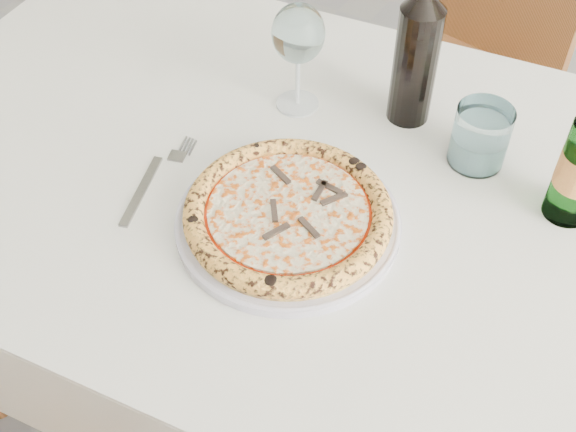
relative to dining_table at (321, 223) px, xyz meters
name	(u,v)px	position (x,y,z in m)	size (l,w,h in m)	color
dining_table	(321,223)	(0.00, 0.00, 0.00)	(1.51, 0.99, 0.76)	brown
chair_far	(467,42)	(-0.04, 0.78, -0.13)	(0.48, 0.48, 0.93)	brown
plate	(288,222)	(0.00, -0.10, 0.10)	(0.31, 0.31, 0.02)	silver
pizza	(288,213)	(0.00, -0.10, 0.12)	(0.28, 0.28, 0.03)	#E8BC59
fork	(153,179)	(-0.21, -0.13, 0.09)	(0.06, 0.20, 0.00)	gray
wine_glass	(298,36)	(-0.12, 0.13, 0.22)	(0.08, 0.08, 0.18)	silver
tumbler	(480,140)	(0.17, 0.16, 0.13)	(0.08, 0.08, 0.09)	silver
wine_bottle	(417,54)	(0.04, 0.20, 0.21)	(0.07, 0.07, 0.27)	black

